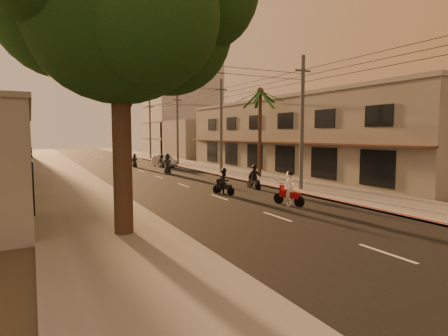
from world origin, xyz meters
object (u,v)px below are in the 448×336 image
(scooter_mid_b, at_px, (254,178))
(scooter_far_b, at_px, (162,162))
(scooter_far_c, at_px, (135,161))
(scooter_mid_a, at_px, (224,182))
(parked_car, at_px, (164,161))
(palm_tree, at_px, (260,96))
(scooter_red, at_px, (290,190))
(broadleaf_tree, at_px, (128,6))
(scooter_far_a, at_px, (167,165))

(scooter_mid_b, distance_m, scooter_far_b, 18.96)
(scooter_mid_b, relative_size, scooter_far_c, 1.09)
(scooter_mid_a, bearing_deg, scooter_far_b, 61.73)
(parked_car, bearing_deg, palm_tree, -77.78)
(scooter_mid_b, bearing_deg, scooter_far_c, 99.89)
(scooter_red, bearing_deg, broadleaf_tree, 174.32)
(scooter_red, bearing_deg, palm_tree, 46.85)
(scooter_red, xyz_separation_m, parked_car, (1.53, 25.99, -0.15))
(scooter_mid_a, xyz_separation_m, scooter_far_b, (2.38, 20.13, -0.07))
(scooter_mid_b, bearing_deg, scooter_mid_a, -156.87)
(scooter_red, xyz_separation_m, scooter_far_a, (-0.62, 18.38, 0.05))
(scooter_red, height_order, scooter_far_a, scooter_far_a)
(scooter_far_b, bearing_deg, scooter_mid_a, -94.83)
(scooter_red, distance_m, scooter_far_c, 26.98)
(scooter_far_b, bearing_deg, palm_tree, -67.34)
(palm_tree, xyz_separation_m, scooter_mid_b, (-4.31, -6.05, -6.37))
(broadleaf_tree, bearing_deg, scooter_far_c, 76.05)
(parked_car, bearing_deg, scooter_far_b, -125.20)
(palm_tree, bearing_deg, scooter_far_a, 135.23)
(scooter_red, distance_m, scooter_far_a, 18.39)
(broadleaf_tree, xyz_separation_m, scooter_mid_a, (7.34, 6.63, -7.69))
(broadleaf_tree, height_order, scooter_far_a, broadleaf_tree)
(scooter_far_a, height_order, scooter_far_c, scooter_far_a)
(broadleaf_tree, height_order, scooter_mid_b, broadleaf_tree)
(scooter_red, bearing_deg, scooter_far_b, 70.50)
(palm_tree, distance_m, scooter_mid_b, 9.79)
(scooter_mid_b, xyz_separation_m, scooter_far_a, (-2.10, 12.40, 0.12))
(broadleaf_tree, xyz_separation_m, scooter_mid_b, (10.30, 7.81, -7.70))
(scooter_far_a, height_order, scooter_far_b, scooter_far_a)
(parked_car, relative_size, scooter_far_c, 2.69)
(scooter_far_c, bearing_deg, parked_car, -15.76)
(scooter_far_c, bearing_deg, palm_tree, -62.89)
(parked_car, bearing_deg, broadleaf_tree, -115.15)
(scooter_mid_b, bearing_deg, scooter_red, -102.58)
(scooter_far_a, bearing_deg, broadleaf_tree, -95.25)
(scooter_mid_b, xyz_separation_m, scooter_far_b, (-0.58, 18.95, -0.06))
(scooter_far_a, relative_size, scooter_far_c, 1.22)
(scooter_red, relative_size, scooter_mid_a, 1.11)
(parked_car, xyz_separation_m, scooter_far_c, (-3.20, 0.93, 0.01))
(scooter_mid_b, relative_size, scooter_far_a, 0.89)
(palm_tree, height_order, scooter_red, palm_tree)
(scooter_red, xyz_separation_m, scooter_far_b, (0.90, 24.93, -0.14))
(broadleaf_tree, distance_m, scooter_far_a, 23.09)
(broadleaf_tree, relative_size, scooter_mid_b, 6.83)
(scooter_mid_b, height_order, scooter_far_b, scooter_mid_b)
(scooter_red, relative_size, scooter_far_c, 1.18)
(broadleaf_tree, xyz_separation_m, scooter_far_b, (9.72, 26.76, -7.76))
(scooter_mid_a, height_order, parked_car, scooter_mid_a)
(broadleaf_tree, distance_m, scooter_red, 11.80)
(palm_tree, height_order, scooter_far_c, palm_tree)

